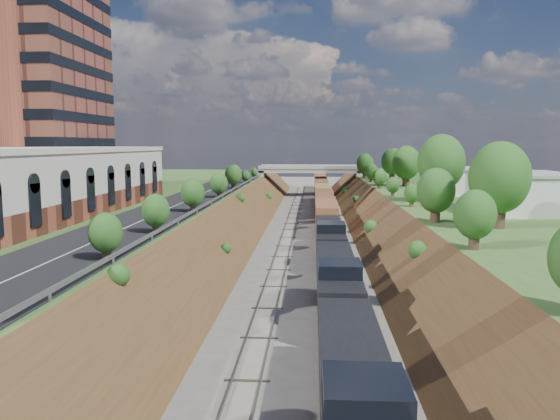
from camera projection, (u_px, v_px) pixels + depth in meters
The scene contains 15 objects.
platform_left at pixel (54, 220), 71.12m from camera, with size 44.00×180.00×5.00m, color #3D6027.
embankment_left at pixel (221, 241), 70.08m from camera, with size 7.07×180.00×7.07m, color brown.
embankment_right at pixel (394, 243), 68.74m from camera, with size 7.07×180.00×7.07m, color brown.
rail_left_track at pixel (286, 241), 69.56m from camera, with size 1.58×180.00×0.18m, color gray.
rail_right_track at pixel (327, 241), 69.24m from camera, with size 1.58×180.00×0.18m, color gray.
road at pixel (186, 202), 69.75m from camera, with size 8.00×180.00×0.10m, color black.
guardrail at pixel (217, 198), 69.24m from camera, with size 0.10×171.00×0.70m.
highrise_tower at pixel (9, 4), 80.04m from camera, with size 22.00×22.00×53.90m.
smokestack at pixel (4, 37), 64.64m from camera, with size 3.20×3.20×40.00m, color brown.
overpass at pixel (310, 176), 130.26m from camera, with size 24.50×8.30×7.40m.
white_building_near at pixel (522, 194), 59.22m from camera, with size 9.00×12.00×4.00m, color silver.
white_building_far at pixel (463, 182), 81.08m from camera, with size 8.00×10.00×3.60m, color silver.
tree_right_large at pixel (500, 178), 47.44m from camera, with size 5.25×5.25×7.61m.
tree_left_crest at pixel (81, 242), 29.65m from camera, with size 2.45×2.45×3.55m.
freight_train at pixel (324, 204), 89.89m from camera, with size 2.89×147.61×4.55m.
Camera 1 is at (0.81, -8.51, 12.31)m, focal length 35.00 mm.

